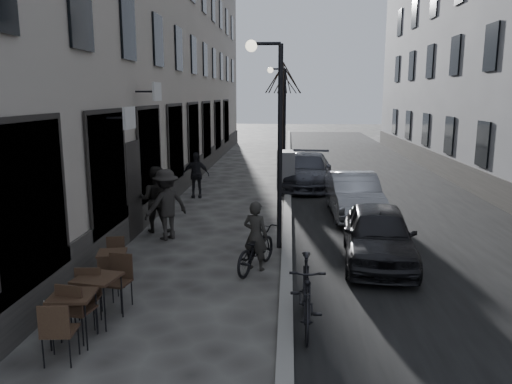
# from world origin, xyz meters

# --- Properties ---
(ground) EXTENTS (120.00, 120.00, 0.00)m
(ground) POSITION_xyz_m (0.00, 0.00, 0.00)
(ground) COLOR #33312E
(ground) RESTS_ON ground
(road) EXTENTS (7.30, 60.00, 0.00)m
(road) POSITION_xyz_m (3.85, 16.00, 0.00)
(road) COLOR black
(road) RESTS_ON ground
(kerb) EXTENTS (0.25, 60.00, 0.12)m
(kerb) POSITION_xyz_m (0.20, 16.00, 0.06)
(kerb) COLOR gray
(kerb) RESTS_ON ground
(streetlamp_near) EXTENTS (0.90, 0.28, 5.09)m
(streetlamp_near) POSITION_xyz_m (-0.17, 6.00, 3.16)
(streetlamp_near) COLOR black
(streetlamp_near) RESTS_ON ground
(streetlamp_far) EXTENTS (0.90, 0.28, 5.09)m
(streetlamp_far) POSITION_xyz_m (-0.17, 18.00, 3.16)
(streetlamp_far) COLOR black
(streetlamp_far) RESTS_ON ground
(tree_near) EXTENTS (2.40, 2.40, 5.70)m
(tree_near) POSITION_xyz_m (-0.10, 21.00, 4.66)
(tree_near) COLOR black
(tree_near) RESTS_ON ground
(tree_far) EXTENTS (2.40, 2.40, 5.70)m
(tree_far) POSITION_xyz_m (-0.10, 27.00, 4.66)
(tree_far) COLOR black
(tree_far) RESTS_ON ground
(bistro_set_a) EXTENTS (0.70, 1.62, 0.94)m
(bistro_set_a) POSITION_xyz_m (-3.09, 0.86, 0.48)
(bistro_set_a) COLOR #301D15
(bistro_set_a) RESTS_ON ground
(bistro_set_b) EXTENTS (0.78, 1.70, 0.97)m
(bistro_set_b) POSITION_xyz_m (-2.97, 1.56, 0.50)
(bistro_set_b) COLOR #301D15
(bistro_set_b) RESTS_ON ground
(bistro_set_c) EXTENTS (0.69, 1.43, 0.82)m
(bistro_set_c) POSITION_xyz_m (-3.34, 3.28, 0.42)
(bistro_set_c) COLOR #301D15
(bistro_set_c) RESTS_ON ground
(sign_board) EXTENTS (0.41, 0.59, 0.94)m
(sign_board) POSITION_xyz_m (-4.00, 1.81, 0.38)
(sign_board) COLOR black
(sign_board) RESTS_ON ground
(utility_cabinet) EXTENTS (0.72, 1.16, 1.66)m
(utility_cabinet) POSITION_xyz_m (0.10, 13.21, 0.83)
(utility_cabinet) COLOR slate
(utility_cabinet) RESTS_ON ground
(bicycle) EXTENTS (1.22, 1.91, 0.95)m
(bicycle) POSITION_xyz_m (-0.49, 4.36, 0.47)
(bicycle) COLOR black
(bicycle) RESTS_ON ground
(cyclist_rider) EXTENTS (0.66, 0.55, 1.55)m
(cyclist_rider) POSITION_xyz_m (-0.49, 4.36, 0.77)
(cyclist_rider) COLOR black
(cyclist_rider) RESTS_ON ground
(pedestrian_near) EXTENTS (0.93, 0.73, 1.87)m
(pedestrian_near) POSITION_xyz_m (-3.50, 7.30, 0.93)
(pedestrian_near) COLOR black
(pedestrian_near) RESTS_ON ground
(pedestrian_mid) EXTENTS (1.38, 1.34, 1.89)m
(pedestrian_mid) POSITION_xyz_m (-3.02, 6.59, 0.95)
(pedestrian_mid) COLOR black
(pedestrian_mid) RESTS_ON ground
(pedestrian_far) EXTENTS (1.05, 0.54, 1.71)m
(pedestrian_far) POSITION_xyz_m (-3.26, 12.10, 0.86)
(pedestrian_far) COLOR black
(pedestrian_far) RESTS_ON ground
(car_near) EXTENTS (1.91, 4.01, 1.32)m
(car_near) POSITION_xyz_m (2.30, 5.04, 0.66)
(car_near) COLOR black
(car_near) RESTS_ON ground
(car_mid) EXTENTS (1.57, 4.17, 1.36)m
(car_mid) POSITION_xyz_m (2.30, 9.54, 0.68)
(car_mid) COLOR #93969B
(car_mid) RESTS_ON ground
(car_far) EXTENTS (2.42, 4.95, 1.39)m
(car_far) POSITION_xyz_m (1.00, 14.49, 0.69)
(car_far) COLOR #383942
(car_far) RESTS_ON ground
(moped) EXTENTS (0.57, 1.99, 1.19)m
(moped) POSITION_xyz_m (0.53, 1.61, 0.60)
(moped) COLOR black
(moped) RESTS_ON ground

